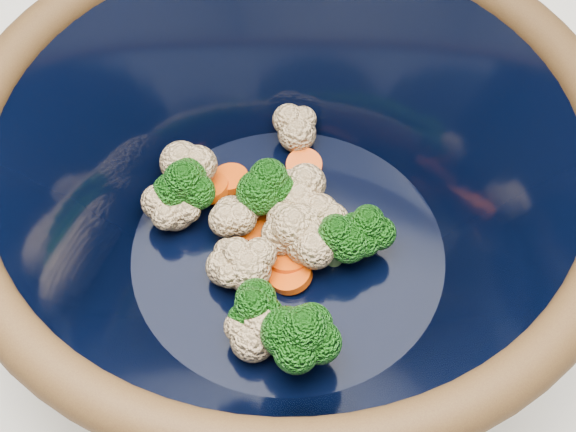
% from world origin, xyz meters
% --- Properties ---
extents(counter, '(1.20, 1.20, 0.90)m').
position_xyz_m(counter, '(0.00, 0.00, 0.45)').
color(counter, silver).
rests_on(counter, ground).
extents(mixing_bowl, '(0.42, 0.42, 0.17)m').
position_xyz_m(mixing_bowl, '(-0.09, -0.11, 0.99)').
color(mixing_bowl, black).
rests_on(mixing_bowl, counter).
extents(vegetable_pile, '(0.16, 0.19, 0.05)m').
position_xyz_m(vegetable_pile, '(-0.10, -0.12, 0.96)').
color(vegetable_pile, '#608442').
rests_on(vegetable_pile, mixing_bowl).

